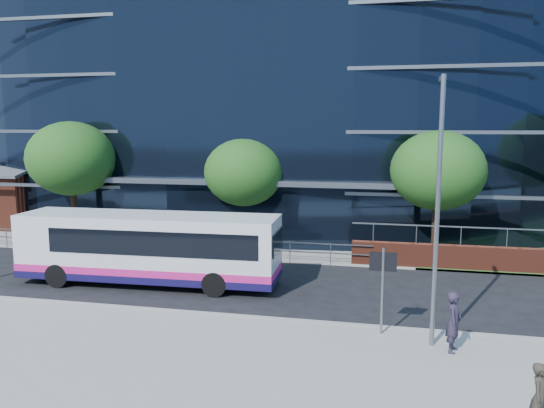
% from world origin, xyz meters
% --- Properties ---
extents(ground, '(200.00, 200.00, 0.00)m').
position_xyz_m(ground, '(0.00, 0.00, 0.00)').
color(ground, black).
rests_on(ground, ground).
extents(pavement_near, '(80.00, 8.00, 0.15)m').
position_xyz_m(pavement_near, '(0.00, -5.00, 0.07)').
color(pavement_near, gray).
rests_on(pavement_near, ground).
extents(kerb, '(80.00, 0.25, 0.16)m').
position_xyz_m(kerb, '(0.00, -1.00, 0.08)').
color(kerb, gray).
rests_on(kerb, ground).
extents(yellow_line_outer, '(80.00, 0.08, 0.01)m').
position_xyz_m(yellow_line_outer, '(0.00, -0.80, 0.01)').
color(yellow_line_outer, gold).
rests_on(yellow_line_outer, ground).
extents(yellow_line_inner, '(80.00, 0.08, 0.01)m').
position_xyz_m(yellow_line_inner, '(0.00, -0.65, 0.01)').
color(yellow_line_inner, gold).
rests_on(yellow_line_inner, ground).
extents(far_forecourt, '(50.00, 8.00, 0.10)m').
position_xyz_m(far_forecourt, '(-6.00, 11.00, 0.05)').
color(far_forecourt, gray).
rests_on(far_forecourt, ground).
extents(glass_office, '(44.00, 23.10, 16.00)m').
position_xyz_m(glass_office, '(-4.00, 20.85, 8.00)').
color(glass_office, black).
rests_on(glass_office, ground).
extents(guard_railings, '(24.00, 0.05, 1.10)m').
position_xyz_m(guard_railings, '(-8.00, 7.00, 0.82)').
color(guard_railings, slate).
rests_on(guard_railings, ground).
extents(street_sign, '(0.85, 0.09, 2.80)m').
position_xyz_m(street_sign, '(4.50, -1.59, 2.15)').
color(street_sign, slate).
rests_on(street_sign, pavement_near).
extents(tree_far_a, '(4.95, 4.95, 6.98)m').
position_xyz_m(tree_far_a, '(-13.00, 9.00, 4.86)').
color(tree_far_a, black).
rests_on(tree_far_a, ground).
extents(tree_far_b, '(4.29, 4.29, 6.05)m').
position_xyz_m(tree_far_b, '(-3.00, 9.50, 4.21)').
color(tree_far_b, black).
rests_on(tree_far_b, ground).
extents(tree_far_c, '(4.62, 4.62, 6.51)m').
position_xyz_m(tree_far_c, '(7.00, 9.00, 4.54)').
color(tree_far_c, black).
rests_on(tree_far_c, ground).
extents(streetlight_east, '(0.15, 0.77, 8.00)m').
position_xyz_m(streetlight_east, '(6.00, -2.17, 4.44)').
color(streetlight_east, slate).
rests_on(streetlight_east, pavement_near).
extents(city_bus, '(11.21, 2.90, 3.01)m').
position_xyz_m(city_bus, '(-5.15, 2.30, 1.60)').
color(city_bus, silver).
rests_on(city_bus, ground).
extents(pedestrian, '(0.58, 0.74, 1.80)m').
position_xyz_m(pedestrian, '(6.57, -2.53, 1.05)').
color(pedestrian, '#282131').
rests_on(pedestrian, pavement_near).
extents(pedestrian_b, '(0.59, 0.67, 1.53)m').
position_xyz_m(pedestrian_b, '(7.88, -6.42, 0.92)').
color(pedestrian_b, '#322C23').
rests_on(pedestrian_b, pavement_near).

